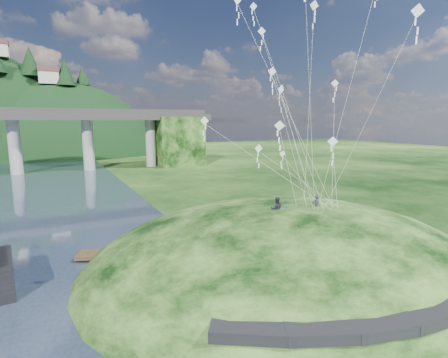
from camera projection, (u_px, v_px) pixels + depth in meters
name	position (u px, v px, depth m)	size (l,w,h in m)	color
ground	(212.00, 292.00, 25.02)	(320.00, 320.00, 0.00)	black
grass_hill	(285.00, 278.00, 30.57)	(36.00, 32.00, 13.00)	black
footpath	(407.00, 303.00, 19.39)	(22.29, 5.84, 0.83)	black
wooden_dock	(149.00, 253.00, 31.21)	(12.17, 6.52, 0.88)	#372816
kite_flyers	(287.00, 197.00, 28.73)	(4.67, 1.44, 2.02)	#23242F
kite_swarm	(288.00, 74.00, 30.25)	(11.11, 17.72, 17.28)	white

